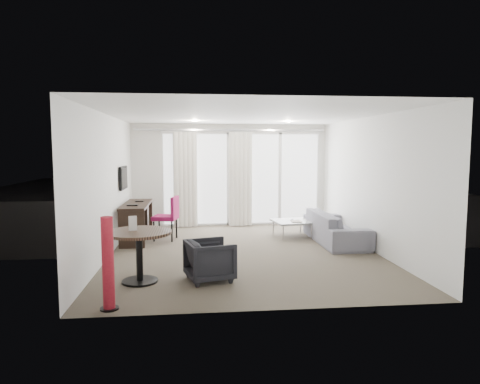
{
  "coord_description": "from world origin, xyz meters",
  "views": [
    {
      "loc": [
        -0.92,
        -8.0,
        1.98
      ],
      "look_at": [
        0.0,
        0.6,
        1.1
      ],
      "focal_mm": 32.0,
      "sensor_mm": 36.0,
      "label": 1
    }
  ],
  "objects": [
    {
      "name": "rattan_chair_a",
      "position": [
        0.6,
        3.85,
        0.4
      ],
      "size": [
        0.57,
        0.57,
        0.81
      ],
      "primitive_type": null,
      "rotation": [
        0.0,
        0.0,
        -0.03
      ],
      "color": "brown",
      "rests_on": "terrace_slab"
    },
    {
      "name": "remote",
      "position": [
        1.26,
        1.35,
        0.36
      ],
      "size": [
        0.09,
        0.16,
        0.02
      ],
      "primitive_type": null,
      "rotation": [
        0.0,
        0.0,
        -0.31
      ],
      "color": "black",
      "rests_on": "coffee_table"
    },
    {
      "name": "magazine",
      "position": [
        1.32,
        1.2,
        0.36
      ],
      "size": [
        0.21,
        0.26,
        0.01
      ],
      "primitive_type": null,
      "rotation": [
        0.0,
        0.0,
        -0.04
      ],
      "color": "gray",
      "rests_on": "coffee_table"
    },
    {
      "name": "rattan_chair_b",
      "position": [
        1.79,
        4.38,
        0.38
      ],
      "size": [
        0.56,
        0.56,
        0.77
      ],
      "primitive_type": null,
      "rotation": [
        0.0,
        0.0,
        -0.07
      ],
      "color": "brown",
      "rests_on": "terrace_slab"
    },
    {
      "name": "desk_chair",
      "position": [
        -1.56,
        1.29,
        0.48
      ],
      "size": [
        0.61,
        0.59,
        0.96
      ],
      "primitive_type": null,
      "rotation": [
        0.0,
        0.0,
        -0.21
      ],
      "color": "#8E1348",
      "rests_on": "floor"
    },
    {
      "name": "balustrade",
      "position": [
        0.3,
        5.95,
        0.5
      ],
      "size": [
        5.5,
        0.06,
        1.05
      ],
      "primitive_type": null,
      "color": "#B2B2B7",
      "rests_on": "terrace_slab"
    },
    {
      "name": "wall_right",
      "position": [
        2.5,
        0.0,
        1.3
      ],
      "size": [
        0.0,
        6.0,
        2.6
      ],
      "primitive_type": "cube",
      "color": "silver",
      "rests_on": "ground"
    },
    {
      "name": "terrace_slab",
      "position": [
        0.3,
        4.5,
        -0.06
      ],
      "size": [
        5.6,
        3.0,
        0.12
      ],
      "primitive_type": "cube",
      "color": "#4D4D50",
      "rests_on": "ground"
    },
    {
      "name": "round_table",
      "position": [
        -1.74,
        -1.68,
        0.38
      ],
      "size": [
        1.18,
        1.18,
        0.77
      ],
      "primitive_type": null,
      "rotation": [
        0.0,
        0.0,
        -0.27
      ],
      "color": "#332218",
      "rests_on": "floor"
    },
    {
      "name": "window_panel",
      "position": [
        0.3,
        2.98,
        1.2
      ],
      "size": [
        4.0,
        0.02,
        2.38
      ],
      "primitive_type": null,
      "color": "white",
      "rests_on": "ground"
    },
    {
      "name": "rattan_table",
      "position": [
        1.12,
        3.69,
        0.22
      ],
      "size": [
        0.58,
        0.58,
        0.44
      ],
      "primitive_type": null,
      "rotation": [
        0.0,
        0.0,
        -0.42
      ],
      "color": "brown",
      "rests_on": "terrace_slab"
    },
    {
      "name": "downlight_b",
      "position": [
        1.2,
        1.6,
        2.59
      ],
      "size": [
        0.12,
        0.12,
        0.02
      ],
      "primitive_type": "cylinder",
      "color": "#FFE0B2",
      "rests_on": "ceiling"
    },
    {
      "name": "curtain_right",
      "position": [
        0.25,
        2.82,
        1.2
      ],
      "size": [
        0.6,
        0.2,
        2.38
      ],
      "primitive_type": null,
      "color": "silver",
      "rests_on": "ground"
    },
    {
      "name": "wall_front",
      "position": [
        0.0,
        -3.0,
        1.3
      ],
      "size": [
        5.0,
        0.0,
        2.6
      ],
      "primitive_type": "cube",
      "color": "silver",
      "rests_on": "ground"
    },
    {
      "name": "ceiling",
      "position": [
        0.0,
        0.0,
        2.6
      ],
      "size": [
        5.0,
        6.0,
        0.0
      ],
      "primitive_type": "cube",
      "color": "white",
      "rests_on": "ground"
    },
    {
      "name": "red_lamp",
      "position": [
        -1.98,
        -2.75,
        0.58
      ],
      "size": [
        0.23,
        0.23,
        1.16
      ],
      "primitive_type": "cylinder",
      "rotation": [
        0.0,
        0.0,
        0.0
      ],
      "color": "maroon",
      "rests_on": "floor"
    },
    {
      "name": "wall_left",
      "position": [
        -2.5,
        0.0,
        1.3
      ],
      "size": [
        0.0,
        6.0,
        2.6
      ],
      "primitive_type": "cube",
      "color": "silver",
      "rests_on": "ground"
    },
    {
      "name": "window_frame",
      "position": [
        0.3,
        2.97,
        1.2
      ],
      "size": [
        4.1,
        0.06,
        2.44
      ],
      "primitive_type": null,
      "color": "white",
      "rests_on": "ground"
    },
    {
      "name": "sofa",
      "position": [
        2.05,
        0.69,
        0.32
      ],
      "size": [
        0.85,
        2.18,
        0.64
      ],
      "primitive_type": "imported",
      "rotation": [
        0.0,
        0.0,
        1.57
      ],
      "color": "slate",
      "rests_on": "floor"
    },
    {
      "name": "tub_armchair",
      "position": [
        -0.7,
        -1.7,
        0.31
      ],
      "size": [
        0.82,
        0.81,
        0.61
      ],
      "primitive_type": "imported",
      "rotation": [
        0.0,
        0.0,
        1.83
      ],
      "color": "black",
      "rests_on": "floor"
    },
    {
      "name": "curtain_track",
      "position": [
        0.0,
        2.82,
        2.45
      ],
      "size": [
        4.8,
        0.04,
        0.04
      ],
      "primitive_type": null,
      "color": "#B2B2B7",
      "rests_on": "ceiling"
    },
    {
      "name": "curtain_left",
      "position": [
        -1.15,
        2.82,
        1.2
      ],
      "size": [
        0.6,
        0.2,
        2.38
      ],
      "primitive_type": null,
      "color": "silver",
      "rests_on": "ground"
    },
    {
      "name": "downlight_a",
      "position": [
        -0.9,
        1.6,
        2.59
      ],
      "size": [
        0.12,
        0.12,
        0.02
      ],
      "primitive_type": "cylinder",
      "color": "#FFE0B2",
      "rests_on": "ceiling"
    },
    {
      "name": "tv",
      "position": [
        -2.46,
        1.45,
        1.35
      ],
      "size": [
        0.05,
        0.8,
        0.5
      ],
      "primitive_type": null,
      "color": "black",
      "rests_on": "wall_left"
    },
    {
      "name": "coffee_table",
      "position": [
        1.26,
        1.32,
        0.18
      ],
      "size": [
        0.91,
        0.91,
        0.36
      ],
      "primitive_type": null,
      "rotation": [
        0.0,
        0.0,
        0.14
      ],
      "color": "gray",
      "rests_on": "floor"
    },
    {
      "name": "menu_card",
      "position": [
        -1.84,
        -1.63,
        0.72
      ],
      "size": [
        0.12,
        0.04,
        0.22
      ],
      "primitive_type": null,
      "rotation": [
        0.0,
        0.0,
        0.2
      ],
      "color": "white",
      "rests_on": "round_table"
    },
    {
      "name": "floor",
      "position": [
        0.0,
        0.0,
        0.0
      ],
      "size": [
        5.0,
        6.0,
        0.0
      ],
      "primitive_type": "cube",
      "color": "#50483B",
      "rests_on": "ground"
    },
    {
      "name": "desk",
      "position": [
        -2.17,
        1.33,
        0.4
      ],
      "size": [
        0.53,
        1.7,
        0.8
      ],
      "primitive_type": null,
      "color": "black",
      "rests_on": "floor"
    }
  ]
}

